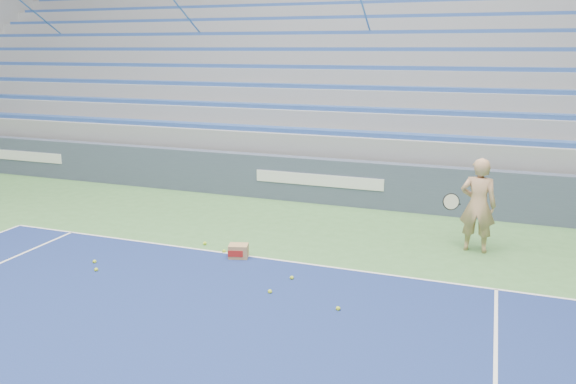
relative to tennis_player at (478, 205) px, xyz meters
The scene contains 11 objects.
sponsor_barrier 4.36m from the tennis_player, 148.61° to the left, with size 30.00×0.32×1.10m.
bleachers 8.92m from the tennis_player, 114.95° to the left, with size 31.00×9.15×7.30m.
tennis_player is the anchor object (origin of this frame).
ball_box 4.47m from the tennis_player, 155.01° to the right, with size 0.40×0.35×0.26m.
tennis_ball_0 6.99m from the tennis_player, 154.65° to the right, with size 0.07×0.07×0.07m, color #B9D62B.
tennis_ball_1 5.18m from the tennis_player, 163.50° to the right, with size 0.07×0.07×0.07m, color #B9D62B.
tennis_ball_2 3.82m from the tennis_player, 118.04° to the right, with size 0.07×0.07×0.07m, color #B9D62B.
tennis_ball_3 4.76m from the tennis_player, 158.48° to the right, with size 0.07×0.07×0.07m, color #B9D62B.
tennis_ball_4 4.31m from the tennis_player, 133.24° to the right, with size 0.07×0.07×0.07m, color #B9D62B.
tennis_ball_5 3.79m from the tennis_player, 138.33° to the right, with size 0.07×0.07×0.07m, color #B9D62B.
tennis_ball_6 6.89m from the tennis_player, 151.43° to the right, with size 0.07×0.07×0.07m, color #B9D62B.
Camera 1 is at (3.82, 3.10, 3.69)m, focal length 35.00 mm.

